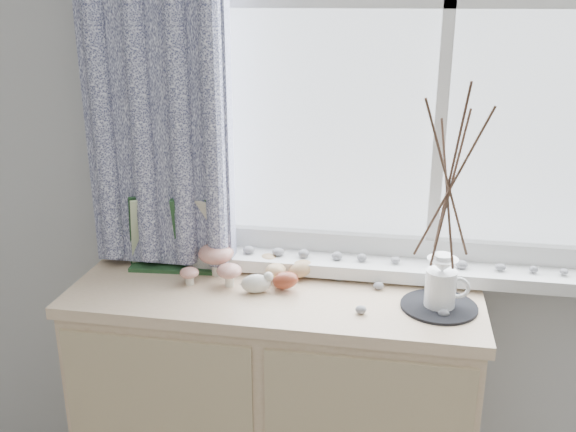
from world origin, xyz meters
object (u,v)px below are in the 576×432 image
Objects in this scene: botanical_book at (175,234)px; toadstool_cluster at (216,260)px; twig_pitcher at (450,180)px; sideboard at (275,413)px.

toadstool_cluster is at bearing -16.05° from botanical_book.
twig_pitcher is at bearing -12.41° from botanical_book.
sideboard is at bearing -16.22° from toadstool_cluster.
sideboard is 0.52m from toadstool_cluster.
twig_pitcher reaches higher than sideboard.
toadstool_cluster is 0.73m from twig_pitcher.
botanical_book is 0.56× the size of twig_pitcher.
botanical_book is at bearing 174.51° from twig_pitcher.
botanical_book is (-0.32, 0.08, 0.55)m from sideboard.
botanical_book is 1.93× the size of toadstool_cluster.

